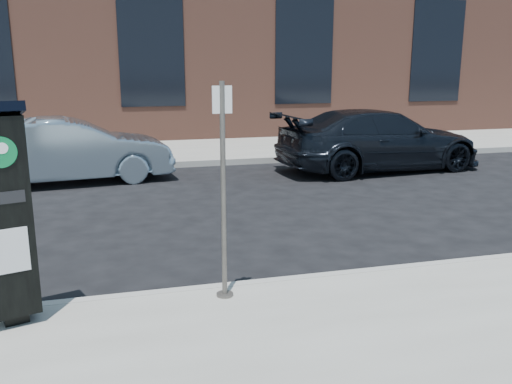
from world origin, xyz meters
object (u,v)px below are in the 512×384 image
object	(u,v)px
parking_kiosk	(4,213)
car_silver	(71,151)
car_dark	(379,140)
sign_pole	(223,194)

from	to	relation	value
parking_kiosk	car_silver	world-z (taller)	parking_kiosk
car_silver	car_dark	xyz separation A→B (m)	(7.21, -0.39, 0.03)
car_dark	car_silver	bearing A→B (deg)	82.17
sign_pole	car_dark	size ratio (longest dim) A/B	0.44
parking_kiosk	car_dark	distance (m)	9.97
parking_kiosk	sign_pole	world-z (taller)	sign_pole
car_silver	car_dark	world-z (taller)	car_dark
sign_pole	car_silver	size ratio (longest dim) A/B	0.52
car_silver	sign_pole	bearing A→B (deg)	-171.42
car_silver	car_dark	distance (m)	7.22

